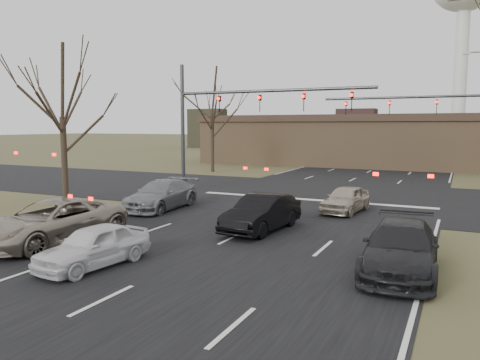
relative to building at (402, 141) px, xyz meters
The scene contains 14 objects.
ground 38.15m from the building, 93.01° to the right, with size 360.00×360.00×0.00m, color #494A27.
road_main 22.25m from the building, 95.19° to the left, with size 14.00×300.00×0.02m, color black.
road_cross 23.24m from the building, 94.97° to the right, with size 200.00×14.00×0.02m, color black.
building is the anchor object (origin of this frame).
mast_arm_near 26.14m from the building, 106.13° to the right, with size 12.12×0.24×8.00m.
mast_arm_far 15.75m from the building, 74.42° to the right, with size 11.12×0.24×8.00m.
tree_left_near 34.95m from the building, 112.87° to the right, with size 5.10×5.10×8.50m.
tree_left_far 20.39m from the building, 139.09° to the right, with size 5.70×5.70×9.50m.
car_silver_suv 39.21m from the building, 101.09° to the right, with size 2.59×5.62×1.56m, color gray.
car_white_sedan 40.20m from the building, 95.98° to the right, with size 1.49×3.71×1.26m, color silver.
car_black_hatch 33.45m from the building, 92.57° to the right, with size 1.54×4.41×1.45m, color black.
car_charcoal_sedan 36.86m from the building, 83.46° to the right, with size 2.02×4.96×1.44m, color black.
car_grey_ahead 32.08m from the building, 104.51° to the right, with size 2.03×5.01×1.45m, color slate.
car_silver_ahead 27.94m from the building, 88.72° to the right, with size 1.54×3.82×1.30m, color #B1A38F.
Camera 1 is at (7.68, -12.37, 4.22)m, focal length 35.00 mm.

